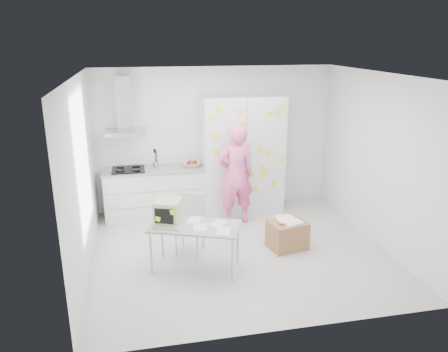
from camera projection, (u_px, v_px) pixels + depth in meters
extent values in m
cube|color=silver|center=(239.00, 251.00, 6.86)|extent=(4.50, 4.00, 0.02)
cube|color=white|center=(215.00, 139.00, 8.31)|extent=(4.50, 0.02, 2.70)
cube|color=white|center=(81.00, 178.00, 6.01)|extent=(0.02, 4.00, 2.70)
cube|color=white|center=(379.00, 160.00, 6.87)|extent=(0.02, 4.00, 2.70)
cube|color=white|center=(241.00, 75.00, 6.03)|extent=(4.50, 4.00, 0.02)
cube|color=white|center=(155.00, 193.00, 8.08)|extent=(1.80, 0.60, 0.88)
cube|color=gray|center=(155.00, 192.00, 7.75)|extent=(1.76, 0.01, 0.01)
cube|color=gray|center=(156.00, 206.00, 7.83)|extent=(1.76, 0.01, 0.01)
cube|color=#9E9E99|center=(154.00, 170.00, 7.94)|extent=(1.84, 0.63, 0.04)
cube|color=black|center=(128.00, 170.00, 7.84)|extent=(0.58, 0.50, 0.03)
cylinder|color=black|center=(120.00, 171.00, 7.69)|extent=(0.14, 0.14, 0.02)
cylinder|color=black|center=(136.00, 170.00, 7.75)|extent=(0.14, 0.14, 0.02)
cylinder|color=black|center=(120.00, 167.00, 7.92)|extent=(0.14, 0.14, 0.02)
cylinder|color=black|center=(136.00, 166.00, 7.97)|extent=(0.14, 0.14, 0.02)
cylinder|color=silver|center=(156.00, 165.00, 7.92)|extent=(0.10, 0.10, 0.14)
cylinder|color=black|center=(155.00, 159.00, 7.89)|extent=(0.01, 0.01, 0.30)
cylinder|color=black|center=(157.00, 160.00, 7.88)|extent=(0.01, 0.01, 0.30)
cylinder|color=black|center=(156.00, 159.00, 7.91)|extent=(0.01, 0.01, 0.30)
cube|color=black|center=(155.00, 151.00, 7.85)|extent=(0.05, 0.01, 0.07)
imported|color=white|center=(192.00, 164.00, 8.05)|extent=(0.31, 0.31, 0.08)
sphere|color=#B2140F|center=(188.00, 163.00, 8.05)|extent=(0.08, 0.08, 0.08)
sphere|color=#B2140F|center=(194.00, 164.00, 8.00)|extent=(0.08, 0.08, 0.08)
sphere|color=#B2140F|center=(195.00, 162.00, 8.09)|extent=(0.08, 0.08, 0.08)
cylinder|color=yellow|center=(190.00, 160.00, 8.04)|extent=(0.09, 0.17, 0.10)
cylinder|color=yellow|center=(192.00, 160.00, 8.05)|extent=(0.04, 0.17, 0.10)
cylinder|color=yellow|center=(193.00, 160.00, 8.05)|extent=(0.08, 0.17, 0.10)
cube|color=silver|center=(126.00, 132.00, 7.68)|extent=(0.70, 0.48, 0.07)
cube|color=silver|center=(124.00, 103.00, 7.64)|extent=(0.26, 0.24, 0.95)
cube|color=silver|center=(242.00, 155.00, 8.17)|extent=(1.50, 0.65, 2.20)
cube|color=slate|center=(246.00, 159.00, 7.86)|extent=(0.01, 0.01, 2.16)
cube|color=silver|center=(243.00, 160.00, 7.84)|extent=(0.02, 0.02, 0.30)
cube|color=silver|center=(250.00, 159.00, 7.86)|extent=(0.02, 0.02, 0.30)
cube|color=yellow|center=(270.00, 114.00, 7.69)|extent=(0.10, 0.00, 0.10)
cube|color=yellow|center=(278.00, 113.00, 7.71)|extent=(0.12, 0.00, 0.12)
cube|color=yellow|center=(282.00, 160.00, 8.00)|extent=(0.12, 0.00, 0.12)
cube|color=yellow|center=(234.00, 154.00, 7.78)|extent=(0.10, 0.00, 0.10)
cube|color=yellow|center=(247.00, 146.00, 7.78)|extent=(0.12, 0.00, 0.12)
cube|color=yellow|center=(266.00, 171.00, 8.00)|extent=(0.12, 0.00, 0.12)
cube|color=yellow|center=(236.00, 172.00, 7.89)|extent=(0.10, 0.00, 0.10)
cube|color=yellow|center=(240.00, 113.00, 7.58)|extent=(0.12, 0.00, 0.12)
cube|color=yellow|center=(251.00, 174.00, 7.96)|extent=(0.12, 0.00, 0.12)
cube|color=yellow|center=(268.00, 153.00, 7.91)|extent=(0.12, 0.00, 0.12)
cube|color=yellow|center=(262.00, 167.00, 7.96)|extent=(0.10, 0.00, 0.10)
cube|color=yellow|center=(235.00, 128.00, 7.64)|extent=(0.12, 0.00, 0.12)
cube|color=yellow|center=(221.00, 158.00, 7.76)|extent=(0.10, 0.00, 0.10)
cube|color=yellow|center=(216.00, 152.00, 7.70)|extent=(0.10, 0.00, 0.10)
cube|color=yellow|center=(213.00, 117.00, 7.50)|extent=(0.11, 0.00, 0.11)
cube|color=yellow|center=(242.00, 186.00, 8.00)|extent=(0.10, 0.00, 0.10)
cube|color=yellow|center=(236.00, 154.00, 7.78)|extent=(0.11, 0.00, 0.11)
cube|color=yellow|center=(274.00, 184.00, 8.12)|extent=(0.11, 0.00, 0.11)
cube|color=yellow|center=(283.00, 107.00, 7.70)|extent=(0.10, 0.00, 0.10)
cube|color=yellow|center=(238.00, 137.00, 7.70)|extent=(0.10, 0.00, 0.10)
cube|color=yellow|center=(231.00, 157.00, 7.79)|extent=(0.11, 0.00, 0.11)
cube|color=yellow|center=(255.00, 189.00, 8.07)|extent=(0.10, 0.00, 0.10)
cube|color=yellow|center=(218.00, 109.00, 7.48)|extent=(0.10, 0.00, 0.10)
cube|color=yellow|center=(215.00, 137.00, 7.61)|extent=(0.12, 0.00, 0.12)
cube|color=yellow|center=(262.00, 176.00, 8.02)|extent=(0.11, 0.00, 0.11)
cube|color=yellow|center=(243.00, 125.00, 7.65)|extent=(0.11, 0.00, 0.11)
cube|color=yellow|center=(261.00, 149.00, 7.85)|extent=(0.11, 0.00, 0.11)
cube|color=yellow|center=(247.00, 175.00, 7.95)|extent=(0.11, 0.00, 0.11)
imported|color=pink|center=(236.00, 175.00, 7.64)|extent=(0.69, 0.48, 1.79)
cube|color=#9B9EA5|center=(195.00, 226.00, 6.13)|extent=(1.40, 1.04, 0.03)
cylinder|color=#B0AFB4|center=(151.00, 253.00, 6.08)|extent=(0.04, 0.04, 0.65)
cylinder|color=#B0AFB4|center=(232.00, 260.00, 5.90)|extent=(0.04, 0.04, 0.65)
cylinder|color=#B0AFB4|center=(162.00, 237.00, 6.57)|extent=(0.04, 0.04, 0.65)
cylinder|color=#B0AFB4|center=(238.00, 243.00, 6.39)|extent=(0.04, 0.04, 0.65)
cube|color=#C3C091|center=(168.00, 211.00, 6.21)|extent=(0.45, 0.46, 0.32)
cube|color=#C3C091|center=(164.00, 216.00, 6.03)|extent=(0.31, 0.13, 0.29)
cube|color=black|center=(164.00, 216.00, 6.02)|extent=(0.25, 0.10, 0.22)
cube|color=#F5F72D|center=(158.00, 219.00, 6.05)|extent=(0.08, 0.03, 0.08)
cube|color=#F5F72D|center=(172.00, 212.00, 5.98)|extent=(0.08, 0.03, 0.09)
cube|color=#C3C091|center=(167.00, 228.00, 6.03)|extent=(0.42, 0.27, 0.02)
cube|color=gray|center=(167.00, 227.00, 6.02)|extent=(0.37, 0.22, 0.01)
cube|color=white|center=(200.00, 227.00, 6.07)|extent=(0.22, 0.29, 0.00)
cube|color=white|center=(218.00, 224.00, 6.18)|extent=(0.32, 0.32, 0.00)
cube|color=white|center=(223.00, 231.00, 5.93)|extent=(0.25, 0.31, 0.00)
cube|color=white|center=(195.00, 220.00, 6.30)|extent=(0.30, 0.33, 0.00)
cube|color=#BAB9B7|center=(189.00, 226.00, 6.68)|extent=(0.55, 0.55, 0.04)
cube|color=#BAB9B7|center=(193.00, 207.00, 6.78)|extent=(0.37, 0.19, 0.45)
cylinder|color=#B5B6BA|center=(176.00, 243.00, 6.63)|extent=(0.04, 0.04, 0.42)
cylinder|color=#B5B6BA|center=(197.00, 246.00, 6.56)|extent=(0.04, 0.04, 0.42)
cylinder|color=#B5B6BA|center=(183.00, 234.00, 6.94)|extent=(0.04, 0.04, 0.42)
cylinder|color=#B5B6BA|center=(203.00, 236.00, 6.87)|extent=(0.04, 0.04, 0.42)
cube|color=#9F6D45|center=(287.00, 235.00, 6.89)|extent=(0.63, 0.55, 0.45)
cube|color=white|center=(290.00, 221.00, 6.80)|extent=(0.37, 0.42, 0.04)
cube|color=white|center=(285.00, 219.00, 6.83)|extent=(0.27, 0.35, 0.00)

